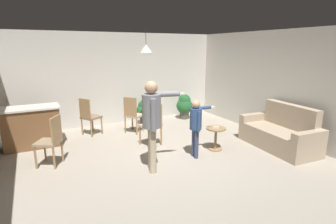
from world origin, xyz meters
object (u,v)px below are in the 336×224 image
(dining_chair_by_counter, at_px, (51,139))
(dining_chair_spare, at_px, (89,115))
(dining_chair_near_wall, at_px, (133,113))
(spare_remote_on_table, at_px, (216,127))
(person_adult, at_px, (152,117))
(potted_plant_by_wall, at_px, (184,105))
(kitchen_counter, at_px, (32,127))
(person_child, at_px, (196,122))
(side_table_by_couch, at_px, (216,136))
(potted_plant_corner, at_px, (144,110))
(dining_chair_centre_back, at_px, (152,124))
(couch_floral, at_px, (280,134))

(dining_chair_by_counter, xyz_separation_m, dining_chair_spare, (1.02, 1.56, 0.00))
(dining_chair_near_wall, relative_size, spare_remote_on_table, 7.69)
(person_adult, distance_m, potted_plant_by_wall, 3.92)
(kitchen_counter, xyz_separation_m, dining_chair_near_wall, (2.43, -0.12, 0.07))
(person_child, relative_size, dining_chair_spare, 1.23)
(dining_chair_by_counter, xyz_separation_m, dining_chair_near_wall, (2.11, 1.20, 0.00))
(person_child, bearing_deg, side_table_by_couch, 109.76)
(potted_plant_corner, bearing_deg, dining_chair_spare, -168.59)
(person_adult, height_order, dining_chair_centre_back, person_adult)
(couch_floral, distance_m, potted_plant_corner, 3.87)
(person_adult, xyz_separation_m, potted_plant_by_wall, (2.47, 2.99, -0.61))
(couch_floral, height_order, potted_plant_by_wall, couch_floral)
(kitchen_counter, distance_m, dining_chair_centre_back, 2.80)
(person_adult, distance_m, dining_chair_centre_back, 1.40)
(dining_chair_near_wall, bearing_deg, dining_chair_spare, -146.16)
(dining_chair_centre_back, bearing_deg, potted_plant_by_wall, 29.44)
(couch_floral, distance_m, dining_chair_centre_back, 2.97)
(kitchen_counter, xyz_separation_m, dining_chair_centre_back, (2.50, -1.25, 0.07))
(side_table_by_couch, xyz_separation_m, spare_remote_on_table, (-0.01, 0.00, 0.21))
(couch_floral, bearing_deg, potted_plant_corner, 36.34)
(dining_chair_centre_back, bearing_deg, dining_chair_by_counter, 168.60)
(spare_remote_on_table, bearing_deg, dining_chair_by_counter, 166.26)
(couch_floral, relative_size, person_child, 1.52)
(potted_plant_by_wall, relative_size, spare_remote_on_table, 6.19)
(side_table_by_couch, height_order, dining_chair_centre_back, dining_chair_centre_back)
(person_child, distance_m, potted_plant_corner, 2.88)
(dining_chair_by_counter, distance_m, spare_remote_on_table, 3.44)
(spare_remote_on_table, bearing_deg, potted_plant_corner, 102.61)
(dining_chair_spare, bearing_deg, person_adult, -16.22)
(side_table_by_couch, bearing_deg, person_child, -167.86)
(kitchen_counter, relative_size, side_table_by_couch, 2.42)
(person_adult, distance_m, dining_chair_near_wall, 2.42)
(person_adult, height_order, dining_chair_by_counter, person_adult)
(dining_chair_spare, xyz_separation_m, potted_plant_by_wall, (3.10, 0.31, -0.10))
(person_child, xyz_separation_m, dining_chair_by_counter, (-2.72, 0.95, -0.22))
(person_child, bearing_deg, couch_floral, 85.66)
(side_table_by_couch, distance_m, potted_plant_by_wall, 2.79)
(potted_plant_corner, bearing_deg, spare_remote_on_table, -77.39)
(kitchen_counter, height_order, person_adult, person_adult)
(person_adult, bearing_deg, dining_chair_by_counter, -109.94)
(dining_chair_spare, xyz_separation_m, potted_plant_corner, (1.71, 0.34, -0.14))
(couch_floral, height_order, dining_chair_centre_back, same)
(side_table_by_couch, xyz_separation_m, dining_chair_near_wall, (-1.24, 2.02, 0.22))
(person_adult, relative_size, spare_remote_on_table, 13.11)
(dining_chair_near_wall, distance_m, spare_remote_on_table, 2.37)
(couch_floral, bearing_deg, potted_plant_by_wall, 15.75)
(person_child, xyz_separation_m, dining_chair_near_wall, (-0.61, 2.15, -0.22))
(kitchen_counter, relative_size, spare_remote_on_table, 9.69)
(couch_floral, bearing_deg, dining_chair_spare, 56.42)
(kitchen_counter, height_order, dining_chair_by_counter, dining_chair_by_counter)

